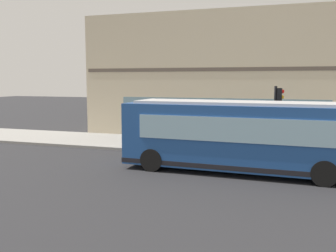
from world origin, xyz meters
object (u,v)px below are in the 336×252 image
(city_bus_nearside, at_px, (239,137))
(newspaper_vending_box, at_px, (155,139))
(fire_hydrant, at_px, (200,136))
(traffic_light_near_corner, at_px, (278,107))
(pedestrian_near_hydrant, at_px, (303,132))
(pedestrian_by_light_pole, at_px, (143,126))

(city_bus_nearside, bearing_deg, newspaper_vending_box, 52.95)
(fire_hydrant, height_order, newspaper_vending_box, newspaper_vending_box)
(traffic_light_near_corner, height_order, pedestrian_near_hydrant, traffic_light_near_corner)
(pedestrian_near_hydrant, bearing_deg, city_bus_nearside, 153.29)
(traffic_light_near_corner, bearing_deg, city_bus_nearside, 157.17)
(traffic_light_near_corner, xyz_separation_m, fire_hydrant, (2.85, 4.64, -2.10))
(city_bus_nearside, bearing_deg, pedestrian_by_light_pole, 50.92)
(newspaper_vending_box, bearing_deg, traffic_light_near_corner, -94.87)
(traffic_light_near_corner, height_order, fire_hydrant, traffic_light_near_corner)
(fire_hydrant, relative_size, pedestrian_by_light_pole, 0.43)
(pedestrian_near_hydrant, bearing_deg, pedestrian_by_light_pole, 90.97)
(city_bus_nearside, relative_size, traffic_light_near_corner, 2.87)
(city_bus_nearside, bearing_deg, pedestrian_near_hydrant, -26.71)
(city_bus_nearside, distance_m, pedestrian_near_hydrant, 6.18)
(city_bus_nearside, xyz_separation_m, pedestrian_by_light_pole, (5.35, 6.59, -0.41))
(city_bus_nearside, distance_m, pedestrian_by_light_pole, 8.50)
(newspaper_vending_box, bearing_deg, city_bus_nearside, -127.05)
(city_bus_nearside, relative_size, fire_hydrant, 13.67)
(city_bus_nearside, xyz_separation_m, pedestrian_near_hydrant, (5.51, -2.77, -0.40))
(fire_hydrant, bearing_deg, city_bus_nearside, -153.18)
(city_bus_nearside, height_order, pedestrian_near_hydrant, city_bus_nearside)
(pedestrian_near_hydrant, height_order, newspaper_vending_box, pedestrian_near_hydrant)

